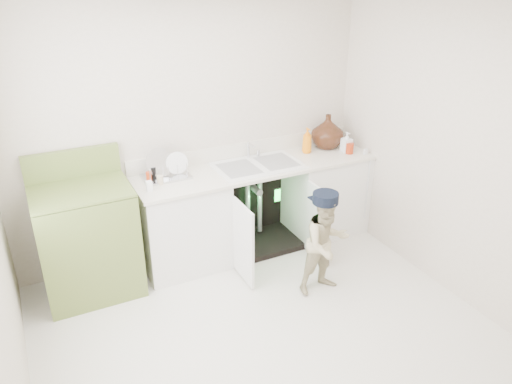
# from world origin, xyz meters

# --- Properties ---
(ground) EXTENTS (3.50, 3.50, 0.00)m
(ground) POSITION_xyz_m (0.00, 0.00, 0.00)
(ground) COLOR silver
(ground) RESTS_ON ground
(room_shell) EXTENTS (6.00, 5.50, 1.26)m
(room_shell) POSITION_xyz_m (0.00, 0.00, 1.25)
(room_shell) COLOR beige
(room_shell) RESTS_ON ground
(counter_run) EXTENTS (2.44, 1.02, 1.26)m
(counter_run) POSITION_xyz_m (0.59, 1.21, 0.48)
(counter_run) COLOR white
(counter_run) RESTS_ON ground
(avocado_stove) EXTENTS (0.81, 0.65, 1.25)m
(avocado_stove) POSITION_xyz_m (-1.12, 1.18, 0.52)
(avocado_stove) COLOR olive
(avocado_stove) RESTS_ON ground
(repair_worker) EXTENTS (0.47, 0.80, 0.96)m
(repair_worker) POSITION_xyz_m (0.74, 0.25, 0.49)
(repair_worker) COLOR beige
(repair_worker) RESTS_ON ground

